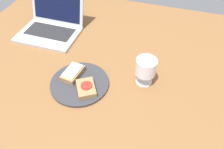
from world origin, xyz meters
The scene contains 6 objects.
wooden_table centered at (0.00, 0.00, 1.50)cm, with size 140.00×140.00×3.00cm, color brown.
plate centered at (-1.45, -6.25, 3.58)cm, with size 24.23×24.23×1.16cm, color #333338.
sandwich_with_tomato centered at (2.74, -9.14, 5.31)cm, with size 10.80×11.59×2.65cm.
sandwich_with_cheese centered at (-5.62, -3.34, 5.64)cm, with size 7.50×11.16×3.12cm.
wine_glass centered at (23.53, 3.37, 11.00)cm, with size 8.25×8.25×11.98cm.
laptop centered at (-30.77, 25.24, 7.88)cm, with size 30.32×27.94×22.07cm.
Camera 1 is at (29.67, -59.60, 70.79)cm, focal length 35.00 mm.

